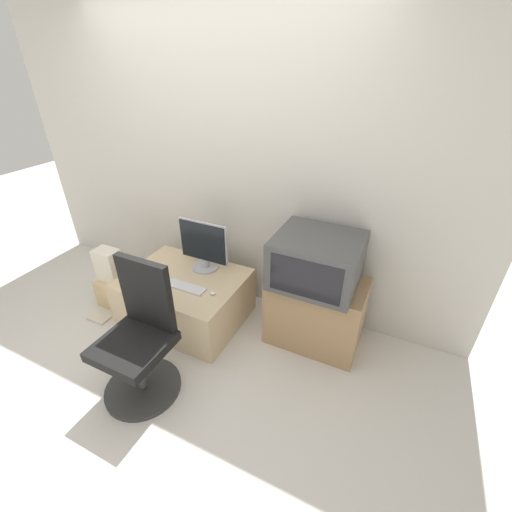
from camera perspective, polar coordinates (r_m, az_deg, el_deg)
The scene contains 12 objects.
ground_plane at distance 2.84m, azimuth -18.44°, elevation -19.18°, with size 12.00×12.00×0.00m, color beige.
wall_back at distance 3.03m, azimuth -5.37°, elevation 15.18°, with size 4.40×0.05×2.60m.
desk at distance 3.15m, azimuth -11.66°, elevation -6.79°, with size 1.02×0.79×0.44m.
side_stand at distance 2.86m, azimuth 9.85°, elevation -9.01°, with size 0.74×0.46×0.60m.
main_monitor at distance 3.02m, azimuth -8.75°, elevation 1.53°, with size 0.47×0.24×0.45m.
keyboard at distance 2.89m, azimuth -11.68°, elevation -5.08°, with size 0.35×0.10×0.01m.
mouse at distance 2.78m, azimuth -7.26°, elevation -6.20°, with size 0.05×0.04×0.02m.
crt_tv at distance 2.57m, azimuth 10.11°, elevation -0.73°, with size 0.62×0.56×0.38m.
office_chair at distance 2.53m, azimuth -18.78°, elevation -13.40°, with size 0.54×0.54×0.99m.
cardboard_box_lower at distance 3.59m, azimuth -22.38°, elevation -5.29°, with size 0.25×0.27×0.26m.
cardboard_box_upper at distance 3.44m, azimuth -23.32°, elevation -1.38°, with size 0.23×0.15×0.32m.
book at distance 3.50m, azimuth -24.71°, elevation -9.33°, with size 0.20×0.12×0.02m.
Camera 1 is at (1.51, -1.17, 2.11)m, focal length 24.00 mm.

